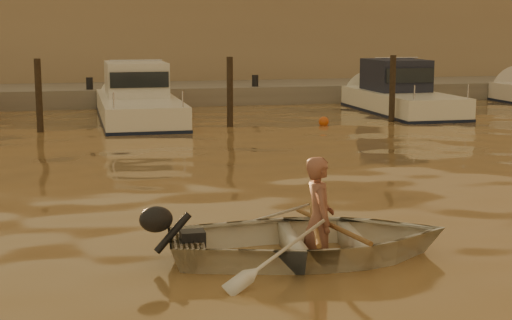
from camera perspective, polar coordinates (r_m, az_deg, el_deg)
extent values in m
plane|color=olive|center=(9.90, 15.42, -7.55)|extent=(160.00, 160.00, 0.00)
imported|color=silver|center=(9.87, 4.02, -5.77)|extent=(3.75, 2.84, 0.73)
imported|color=#915948|center=(9.83, 4.61, -4.34)|extent=(0.43, 0.61, 1.59)
cylinder|color=brown|center=(9.88, 5.45, -4.73)|extent=(0.31, 2.09, 0.13)
cylinder|color=brown|center=(9.83, 4.32, -4.78)|extent=(0.61, 2.04, 0.13)
cylinder|color=#2D2319|center=(22.16, -15.51, 4.28)|extent=(0.18, 0.18, 2.20)
cylinder|color=#2D2319|center=(22.58, -1.91, 4.73)|extent=(0.18, 0.18, 2.20)
cylinder|color=#2D2319|center=(24.07, 9.88, 4.90)|extent=(0.18, 0.18, 2.20)
sphere|color=white|center=(21.30, -7.65, 2.17)|extent=(0.30, 0.30, 0.30)
sphere|color=#C95117|center=(23.05, 4.95, 2.80)|extent=(0.30, 0.30, 0.30)
sphere|color=silver|center=(24.93, 14.95, 3.03)|extent=(0.30, 0.30, 0.30)
cube|color=gray|center=(30.24, -4.42, 4.56)|extent=(52.00, 4.00, 1.00)
cube|color=#9E8466|center=(35.56, -5.85, 8.94)|extent=(46.00, 7.00, 4.80)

